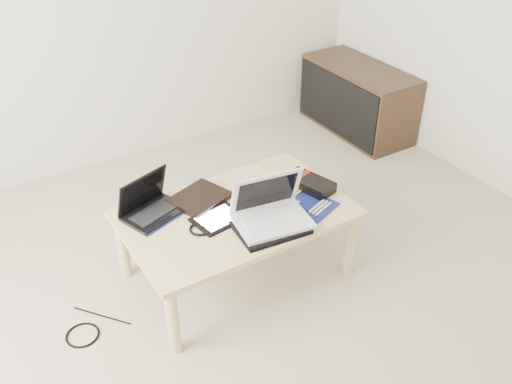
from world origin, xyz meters
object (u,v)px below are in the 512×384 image
coffee_table (236,220)px  gpu_box (310,183)px  netbook (151,206)px  media_cabinet (357,99)px  white_laptop (271,211)px

coffee_table → gpu_box: (0.43, -0.02, 0.08)m
coffee_table → netbook: (-0.36, 0.21, 0.09)m
coffee_table → gpu_box: bearing=-2.6°
media_cabinet → white_laptop: size_ratio=2.37×
media_cabinet → white_laptop: 1.90m
media_cabinet → white_laptop: (-1.51, -1.12, 0.22)m
media_cabinet → netbook: 2.11m
coffee_table → white_laptop: bearing=-61.4°
white_laptop → media_cabinet: bearing=36.6°
coffee_table → gpu_box: 0.44m
netbook → coffee_table: bearing=-30.3°
white_laptop → gpu_box: white_laptop is taller
media_cabinet → netbook: bearing=-159.2°
media_cabinet → gpu_box: (-1.17, -0.97, 0.18)m
white_laptop → gpu_box: (0.34, 0.15, -0.04)m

